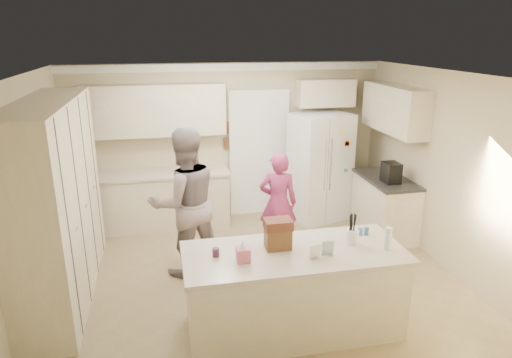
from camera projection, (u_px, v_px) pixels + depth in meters
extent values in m
cube|color=#8B7851|center=(254.00, 280.00, 5.93)|extent=(5.20, 4.60, 0.02)
cube|color=white|center=(254.00, 74.00, 5.13)|extent=(5.20, 4.60, 0.02)
cube|color=beige|center=(227.00, 142.00, 7.68)|extent=(5.20, 0.02, 2.60)
cube|color=beige|center=(316.00, 281.00, 3.38)|extent=(5.20, 0.02, 2.60)
cube|color=beige|center=(22.00, 200.00, 5.02)|extent=(0.02, 4.60, 2.60)
cube|color=beige|center=(447.00, 172.00, 6.04)|extent=(0.02, 4.60, 2.60)
cube|color=white|center=(225.00, 67.00, 7.26)|extent=(5.20, 0.08, 0.12)
cube|color=beige|center=(57.00, 202.00, 5.31)|extent=(0.60, 2.60, 2.35)
cube|color=beige|center=(161.00, 201.00, 7.43)|extent=(2.20, 0.60, 0.88)
cube|color=beige|center=(159.00, 174.00, 7.28)|extent=(2.24, 0.63, 0.04)
cube|color=beige|center=(154.00, 110.00, 7.10)|extent=(2.20, 0.35, 0.80)
cube|color=black|center=(259.00, 155.00, 7.84)|extent=(0.90, 0.06, 2.10)
cube|color=white|center=(259.00, 155.00, 7.81)|extent=(1.02, 0.03, 2.22)
cube|color=brown|center=(228.00, 128.00, 7.57)|extent=(0.15, 0.02, 0.20)
cube|color=brown|center=(228.00, 143.00, 7.66)|extent=(0.15, 0.02, 0.20)
cube|color=white|center=(320.00, 167.00, 7.64)|extent=(1.06, 0.92, 1.80)
cube|color=gray|center=(327.00, 173.00, 7.31)|extent=(0.02, 0.02, 1.78)
cube|color=black|center=(315.00, 159.00, 7.18)|extent=(0.22, 0.03, 0.35)
cylinder|color=silver|center=(325.00, 165.00, 7.24)|extent=(0.02, 0.02, 0.85)
cylinder|color=silver|center=(331.00, 165.00, 7.26)|extent=(0.02, 0.02, 0.85)
cube|color=beige|center=(325.00, 93.00, 7.59)|extent=(0.95, 0.35, 0.45)
cube|color=beige|center=(384.00, 207.00, 7.17)|extent=(0.60, 1.20, 0.88)
cube|color=#2D2B28|center=(386.00, 179.00, 7.03)|extent=(0.63, 1.24, 0.04)
cube|color=beige|center=(394.00, 109.00, 6.92)|extent=(0.35, 1.50, 0.70)
cube|color=black|center=(391.00, 172.00, 6.78)|extent=(0.22, 0.28, 0.30)
cube|color=beige|center=(293.00, 293.00, 4.81)|extent=(2.20, 0.90, 0.88)
cube|color=beige|center=(294.00, 253.00, 4.67)|extent=(2.28, 0.96, 0.05)
cylinder|color=white|center=(352.00, 237.00, 4.81)|extent=(0.13, 0.13, 0.15)
cube|color=#DF6C84|center=(243.00, 254.00, 4.44)|extent=(0.13, 0.13, 0.14)
cone|color=white|center=(243.00, 244.00, 4.40)|extent=(0.08, 0.08, 0.08)
cube|color=brown|center=(278.00, 238.00, 4.69)|extent=(0.26, 0.18, 0.22)
cube|color=#592D1E|center=(278.00, 224.00, 4.64)|extent=(0.28, 0.20, 0.10)
cylinder|color=#59263F|center=(216.00, 252.00, 4.54)|extent=(0.07, 0.07, 0.09)
cube|color=white|center=(315.00, 251.00, 4.48)|extent=(0.12, 0.06, 0.16)
cube|color=silver|center=(328.00, 248.00, 4.55)|extent=(0.12, 0.05, 0.16)
cylinder|color=silver|center=(388.00, 238.00, 4.67)|extent=(0.07, 0.07, 0.24)
cylinder|color=teal|center=(361.00, 232.00, 5.01)|extent=(0.05, 0.05, 0.09)
cylinder|color=teal|center=(367.00, 231.00, 5.02)|extent=(0.05, 0.05, 0.09)
imported|color=gray|center=(185.00, 203.00, 5.83)|extent=(1.11, 0.96, 1.96)
imported|color=#AE3988|center=(278.00, 203.00, 6.49)|extent=(0.61, 0.47, 1.49)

